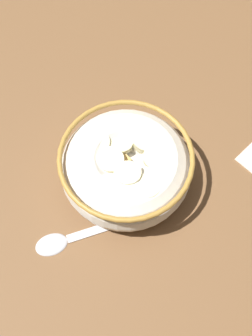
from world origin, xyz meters
TOP-DOWN VIEW (x-y plane):
  - ground_plane at (0.00, 0.00)cm, footprint 130.34×130.34cm
  - cereal_bowl at (-0.02, 0.01)cm, footprint 15.52×15.52cm
  - spoon at (-0.52, 9.41)cm, footprint 9.65×14.89cm

SIDE VIEW (x-z plane):
  - ground_plane at x=0.00cm, z-range -2.00..0.00cm
  - spoon at x=-0.52cm, z-range -0.08..0.72cm
  - cereal_bowl at x=-0.02cm, z-range 0.17..6.36cm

